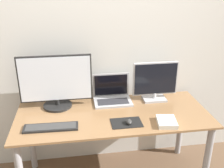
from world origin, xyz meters
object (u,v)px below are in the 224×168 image
at_px(monitor_right, 155,82).
at_px(keyboard, 51,127).
at_px(laptop, 112,95).
at_px(mouse, 129,122).
at_px(monitor_left, 56,83).
at_px(book, 167,122).

height_order(monitor_right, keyboard, monitor_right).
bearing_deg(keyboard, monitor_right, 21.35).
xyz_separation_m(laptop, keyboard, (-0.55, -0.42, -0.05)).
distance_m(monitor_right, laptop, 0.42).
bearing_deg(mouse, monitor_left, 145.03).
bearing_deg(laptop, keyboard, -142.65).
bearing_deg(monitor_right, book, -94.17).
bearing_deg(monitor_left, mouse, -34.97).
relative_size(keyboard, book, 2.10).
bearing_deg(mouse, laptop, 98.65).
height_order(mouse, book, mouse).
height_order(keyboard, book, book).
height_order(laptop, keyboard, laptop).
xyz_separation_m(monitor_right, mouse, (-0.33, -0.40, -0.16)).
xyz_separation_m(monitor_left, keyboard, (-0.04, -0.37, -0.22)).
bearing_deg(monitor_left, laptop, 5.25).
height_order(monitor_left, book, monitor_left).
height_order(monitor_right, mouse, monitor_right).
bearing_deg(keyboard, book, -4.57).
xyz_separation_m(laptop, book, (0.37, -0.49, -0.04)).
xyz_separation_m(laptop, mouse, (0.07, -0.45, -0.04)).
relative_size(mouse, book, 0.35).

